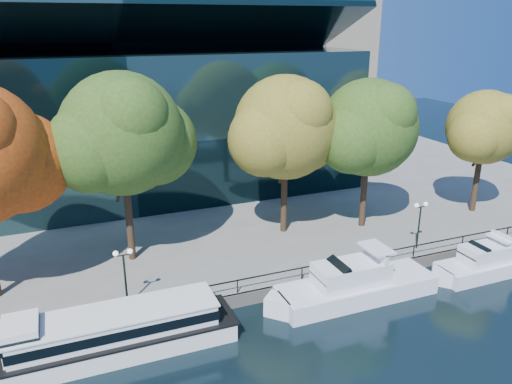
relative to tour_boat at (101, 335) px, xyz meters
name	(u,v)px	position (x,y,z in m)	size (l,w,h in m)	color
ground	(255,330)	(9.37, -1.16, -1.36)	(160.00, 160.00, 0.00)	black
promenade	(150,173)	(9.37, 35.22, -0.86)	(90.00, 67.08, 1.00)	slate
railing	(237,281)	(9.37, 2.09, 0.58)	(88.20, 0.08, 0.99)	black
convention_building	(117,119)	(5.37, 30.63, 7.15)	(50.00, 24.57, 21.43)	black
tour_boat	(101,335)	(0.00, 0.00, 0.00)	(16.80, 3.75, 3.19)	white
cruiser_near	(351,285)	(17.12, -0.19, -0.18)	(13.03, 3.36, 3.78)	white
cruiser_far	(485,263)	(28.85, -0.89, -0.34)	(9.78, 2.71, 3.19)	white
tree_2	(125,136)	(3.61, 10.17, 9.55)	(11.41, 9.36, 14.67)	black
tree_3	(288,130)	(17.11, 10.74, 8.89)	(11.03, 9.05, 13.85)	black
tree_4	(371,130)	(24.37, 9.21, 8.62)	(10.64, 8.73, 13.42)	black
tree_5	(486,129)	(36.76, 8.35, 7.89)	(8.79, 7.21, 11.93)	black
lamp_1	(124,265)	(2.03, 3.34, 2.63)	(1.26, 0.36, 4.03)	black
lamp_2	(420,215)	(25.70, 3.34, 2.63)	(1.26, 0.36, 4.03)	black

